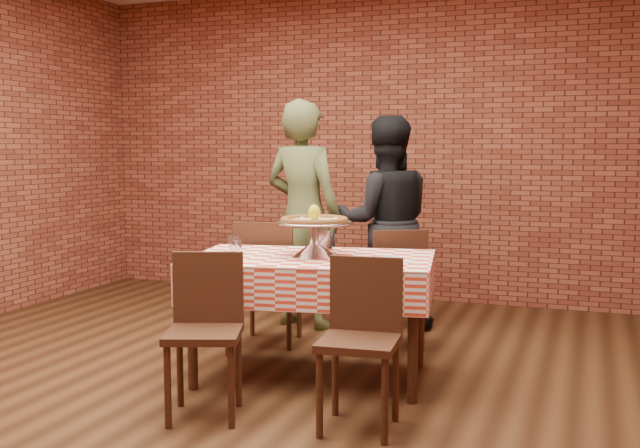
# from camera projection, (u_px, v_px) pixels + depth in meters

# --- Properties ---
(ground) EXTENTS (6.00, 6.00, 0.00)m
(ground) POSITION_uv_depth(u_px,v_px,m) (224.00, 393.00, 4.31)
(ground) COLOR black
(ground) RESTS_ON ground
(back_wall) EXTENTS (5.50, 0.00, 5.50)m
(back_wall) POSITION_uv_depth(u_px,v_px,m) (371.00, 144.00, 6.95)
(back_wall) COLOR maroon
(back_wall) RESTS_ON ground
(table) EXTENTS (1.57, 1.10, 0.75)m
(table) POSITION_uv_depth(u_px,v_px,m) (312.00, 318.00, 4.57)
(table) COLOR #412214
(table) RESTS_ON ground
(tablecloth) EXTENTS (1.61, 1.14, 0.25)m
(tablecloth) POSITION_uv_depth(u_px,v_px,m) (312.00, 277.00, 4.54)
(tablecloth) COLOR red
(tablecloth) RESTS_ON table
(pizza_stand) EXTENTS (0.51, 0.51, 0.21)m
(pizza_stand) POSITION_uv_depth(u_px,v_px,m) (314.00, 239.00, 4.52)
(pizza_stand) COLOR silver
(pizza_stand) RESTS_ON tablecloth
(pizza) EXTENTS (0.45, 0.45, 0.03)m
(pizza) POSITION_uv_depth(u_px,v_px,m) (314.00, 221.00, 4.51)
(pizza) COLOR #C3B48A
(pizza) RESTS_ON pizza_stand
(lemon) EXTENTS (0.08, 0.08, 0.10)m
(lemon) POSITION_uv_depth(u_px,v_px,m) (314.00, 212.00, 4.50)
(lemon) COLOR yellow
(lemon) RESTS_ON pizza
(water_glass_left) EXTENTS (0.08, 0.08, 0.11)m
(water_glass_left) POSITION_uv_depth(u_px,v_px,m) (236.00, 248.00, 4.51)
(water_glass_left) COLOR white
(water_glass_left) RESTS_ON tablecloth
(water_glass_right) EXTENTS (0.08, 0.08, 0.11)m
(water_glass_right) POSITION_uv_depth(u_px,v_px,m) (234.00, 244.00, 4.70)
(water_glass_right) COLOR white
(water_glass_right) RESTS_ON tablecloth
(side_plate) EXTENTS (0.20, 0.20, 0.01)m
(side_plate) POSITION_uv_depth(u_px,v_px,m) (387.00, 259.00, 4.40)
(side_plate) COLOR white
(side_plate) RESTS_ON tablecloth
(sweetener_packet_a) EXTENTS (0.06, 0.06, 0.00)m
(sweetener_packet_a) POSITION_uv_depth(u_px,v_px,m) (405.00, 262.00, 4.28)
(sweetener_packet_a) COLOR white
(sweetener_packet_a) RESTS_ON tablecloth
(sweetener_packet_b) EXTENTS (0.06, 0.05, 0.00)m
(sweetener_packet_b) POSITION_uv_depth(u_px,v_px,m) (411.00, 262.00, 4.31)
(sweetener_packet_b) COLOR white
(sweetener_packet_b) RESTS_ON tablecloth
(condiment_caddy) EXTENTS (0.10, 0.08, 0.13)m
(condiment_caddy) POSITION_uv_depth(u_px,v_px,m) (326.00, 240.00, 4.79)
(condiment_caddy) COLOR silver
(condiment_caddy) RESTS_ON tablecloth
(chair_near_left) EXTENTS (0.49, 0.49, 0.86)m
(chair_near_left) POSITION_uv_depth(u_px,v_px,m) (204.00, 337.00, 3.88)
(chair_near_left) COLOR #412214
(chair_near_left) RESTS_ON ground
(chair_near_right) EXTENTS (0.42, 0.42, 0.86)m
(chair_near_right) POSITION_uv_depth(u_px,v_px,m) (359.00, 346.00, 3.71)
(chair_near_right) COLOR #412214
(chair_near_right) RESTS_ON ground
(chair_far_left) EXTENTS (0.49, 0.49, 0.90)m
(chair_far_left) POSITION_uv_depth(u_px,v_px,m) (270.00, 282.00, 5.37)
(chair_far_left) COLOR #412214
(chair_far_left) RESTS_ON ground
(chair_far_right) EXTENTS (0.52, 0.52, 0.86)m
(chair_far_right) POSITION_uv_depth(u_px,v_px,m) (394.00, 288.00, 5.26)
(chair_far_right) COLOR #412214
(chair_far_right) RESTS_ON ground
(diner_olive) EXTENTS (0.72, 0.54, 1.79)m
(diner_olive) POSITION_uv_depth(u_px,v_px,m) (303.00, 214.00, 5.83)
(diner_olive) COLOR #4A522E
(diner_olive) RESTS_ON ground
(diner_black) EXTENTS (1.00, 0.90, 1.67)m
(diner_black) POSITION_uv_depth(u_px,v_px,m) (385.00, 223.00, 5.80)
(diner_black) COLOR black
(diner_black) RESTS_ON ground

